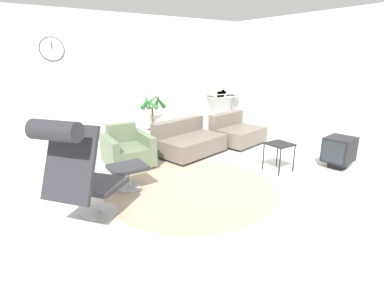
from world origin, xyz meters
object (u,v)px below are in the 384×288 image
(armchair_red, at_px, (127,151))
(lounge_chair, at_px, (76,164))
(ottoman, at_px, (128,171))
(couch_low, at_px, (188,142))
(couch_second, at_px, (236,133))
(crt_television, at_px, (339,151))
(side_table, at_px, (279,147))
(shelf_unit, at_px, (220,93))
(potted_plant, at_px, (153,120))

(armchair_red, bearing_deg, lounge_chair, 55.95)
(ottoman, xyz_separation_m, couch_low, (1.66, 0.89, -0.04))
(couch_second, relative_size, crt_television, 2.11)
(ottoman, height_order, side_table, side_table)
(couch_low, xyz_separation_m, crt_television, (1.80, -2.14, 0.06))
(lounge_chair, height_order, armchair_red, lounge_chair)
(shelf_unit, bearing_deg, lounge_chair, -146.58)
(couch_low, height_order, crt_television, couch_low)
(armchair_red, height_order, couch_second, armchair_red)
(crt_television, bearing_deg, couch_second, 3.92)
(couch_low, distance_m, potted_plant, 1.22)
(couch_second, height_order, side_table, couch_second)
(couch_second, distance_m, side_table, 1.77)
(couch_low, bearing_deg, shelf_unit, -157.36)
(lounge_chair, relative_size, couch_second, 1.07)
(ottoman, bearing_deg, couch_second, 17.05)
(couch_second, xyz_separation_m, side_table, (-0.54, -1.68, 0.19))
(lounge_chair, xyz_separation_m, side_table, (3.30, -0.09, -0.35))
(armchair_red, distance_m, crt_television, 3.79)
(shelf_unit, bearing_deg, armchair_red, -157.67)
(lounge_chair, distance_m, side_table, 3.32)
(couch_low, bearing_deg, lounge_chair, 18.92)
(armchair_red, bearing_deg, couch_second, -177.58)
(ottoman, relative_size, armchair_red, 0.59)
(armchair_red, height_order, couch_low, armchair_red)
(lounge_chair, relative_size, crt_television, 2.26)
(couch_low, distance_m, side_table, 1.84)
(ottoman, bearing_deg, crt_television, -19.85)
(potted_plant, relative_size, shelf_unit, 0.59)
(side_table, height_order, shelf_unit, shelf_unit)
(armchair_red, xyz_separation_m, couch_second, (2.60, -0.04, -0.03))
(crt_television, distance_m, shelf_unit, 3.60)
(crt_television, xyz_separation_m, shelf_unit, (0.16, 3.53, 0.66))
(potted_plant, bearing_deg, shelf_unit, 5.84)
(armchair_red, xyz_separation_m, side_table, (2.07, -1.71, 0.16))
(ottoman, relative_size, couch_low, 0.36)
(ottoman, relative_size, side_table, 1.08)
(lounge_chair, relative_size, potted_plant, 1.13)
(couch_second, bearing_deg, couch_low, -11.82)
(armchair_red, bearing_deg, ottoman, 71.62)
(lounge_chair, bearing_deg, armchair_red, 104.69)
(crt_television, xyz_separation_m, potted_plant, (-1.99, 3.31, 0.21))
(lounge_chair, xyz_separation_m, couch_low, (2.52, 1.56, -0.54))
(couch_second, distance_m, crt_television, 2.22)
(couch_low, relative_size, potted_plant, 1.27)
(couch_second, bearing_deg, potted_plant, -50.04)
(couch_low, distance_m, crt_television, 2.79)
(lounge_chair, distance_m, armchair_red, 2.10)
(lounge_chair, bearing_deg, crt_television, 44.35)
(ottoman, height_order, armchair_red, armchair_red)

